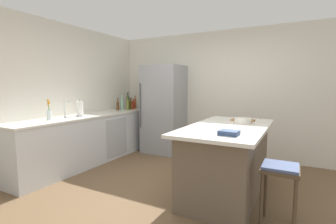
% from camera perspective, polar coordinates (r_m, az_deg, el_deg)
% --- Properties ---
extents(ground_plane, '(7.20, 7.20, 0.00)m').
position_cam_1_polar(ground_plane, '(3.48, 1.64, -18.81)').
color(ground_plane, brown).
extents(wall_rear, '(6.00, 0.10, 2.60)m').
position_cam_1_polar(wall_rear, '(5.26, 12.80, 4.17)').
color(wall_rear, silver).
rests_on(wall_rear, ground_plane).
extents(wall_left, '(0.10, 6.00, 2.60)m').
position_cam_1_polar(wall_left, '(4.79, -25.58, 3.54)').
color(wall_left, silver).
rests_on(wall_left, ground_plane).
extents(counter_run_left, '(0.66, 3.18, 0.92)m').
position_cam_1_polar(counter_run_left, '(4.95, -17.65, -5.89)').
color(counter_run_left, silver).
rests_on(counter_run_left, ground_plane).
extents(kitchen_island, '(0.97, 1.91, 0.93)m').
position_cam_1_polar(kitchen_island, '(3.47, 13.69, -10.69)').
color(kitchen_island, brown).
rests_on(kitchen_island, ground_plane).
extents(refrigerator, '(0.83, 0.74, 1.91)m').
position_cam_1_polar(refrigerator, '(5.38, -0.98, 0.65)').
color(refrigerator, '#93969B').
rests_on(refrigerator, ground_plane).
extents(bar_stool, '(0.36, 0.36, 0.66)m').
position_cam_1_polar(bar_stool, '(2.83, 24.72, -13.53)').
color(bar_stool, '#473828').
rests_on(bar_stool, ground_plane).
extents(sink_faucet, '(0.15, 0.05, 0.30)m').
position_cam_1_polar(sink_faucet, '(4.56, -22.91, 0.74)').
color(sink_faucet, silver).
rests_on(sink_faucet, counter_run_left).
extents(flower_vase, '(0.07, 0.07, 0.33)m').
position_cam_1_polar(flower_vase, '(4.36, -26.09, -0.25)').
color(flower_vase, silver).
rests_on(flower_vase, counter_run_left).
extents(paper_towel_roll, '(0.14, 0.14, 0.31)m').
position_cam_1_polar(paper_towel_roll, '(4.69, -19.92, 0.70)').
color(paper_towel_roll, gray).
rests_on(paper_towel_roll, counter_run_left).
extents(vinegar_bottle, '(0.05, 0.05, 0.31)m').
position_cam_1_polar(vinegar_bottle, '(5.97, -7.70, 2.04)').
color(vinegar_bottle, '#994C23').
rests_on(vinegar_bottle, counter_run_left).
extents(hot_sauce_bottle, '(0.05, 0.05, 0.24)m').
position_cam_1_polar(hot_sauce_bottle, '(5.90, -8.11, 1.69)').
color(hot_sauce_bottle, red).
rests_on(hot_sauce_bottle, counter_run_left).
extents(whiskey_bottle, '(0.08, 0.08, 0.27)m').
position_cam_1_polar(whiskey_bottle, '(5.81, -8.67, 1.71)').
color(whiskey_bottle, brown).
rests_on(whiskey_bottle, counter_run_left).
extents(wine_bottle, '(0.07, 0.07, 0.40)m').
position_cam_1_polar(wine_bottle, '(5.75, -9.35, 2.19)').
color(wine_bottle, '#19381E').
rests_on(wine_bottle, counter_run_left).
extents(olive_oil_bottle, '(0.06, 0.06, 0.31)m').
position_cam_1_polar(olive_oil_bottle, '(5.63, -9.37, 1.72)').
color(olive_oil_bottle, olive).
rests_on(olive_oil_bottle, counter_run_left).
extents(gin_bottle, '(0.08, 0.08, 0.37)m').
position_cam_1_polar(gin_bottle, '(5.61, -10.72, 1.87)').
color(gin_bottle, '#8CB79E').
rests_on(gin_bottle, counter_run_left).
extents(syrup_bottle, '(0.06, 0.06, 0.27)m').
position_cam_1_polar(syrup_bottle, '(5.56, -11.67, 1.44)').
color(syrup_bottle, '#5B3319').
rests_on(syrup_bottle, counter_run_left).
extents(cookbook_stack, '(0.22, 0.19, 0.05)m').
position_cam_1_polar(cookbook_stack, '(2.74, 14.07, -4.73)').
color(cookbook_stack, '#334770').
rests_on(cookbook_stack, kitchen_island).
extents(mixing_bowl, '(0.23, 0.23, 0.08)m').
position_cam_1_polar(mixing_bowl, '(3.62, 17.07, -1.97)').
color(mixing_bowl, silver).
rests_on(mixing_bowl, kitchen_island).
extents(cutting_board, '(0.34, 0.23, 0.02)m').
position_cam_1_polar(cutting_board, '(3.92, 17.08, -1.81)').
color(cutting_board, '#9E7042').
rests_on(cutting_board, kitchen_island).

